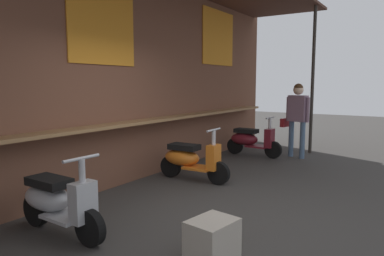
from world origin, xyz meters
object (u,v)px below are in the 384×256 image
object	(u,v)px
scooter_silver	(56,201)
merchandise_crate	(212,241)
scooter_orange	(190,159)
shopper_with_handbag	(297,112)
scooter_maroon	(251,140)

from	to	relation	value
scooter_silver	merchandise_crate	distance (m)	1.90
scooter_orange	scooter_silver	bearing A→B (deg)	-92.23
shopper_with_handbag	scooter_orange	bearing A→B (deg)	-4.79
scooter_orange	scooter_maroon	world-z (taller)	same
scooter_silver	shopper_with_handbag	xyz separation A→B (m)	(5.89, -0.98, 0.69)
scooter_silver	scooter_orange	bearing A→B (deg)	91.45
scooter_orange	scooter_maroon	bearing A→B (deg)	87.77
scooter_orange	shopper_with_handbag	world-z (taller)	shopper_with_handbag
scooter_maroon	merchandise_crate	world-z (taller)	scooter_maroon
merchandise_crate	scooter_silver	bearing A→B (deg)	102.05
scooter_silver	merchandise_crate	size ratio (longest dim) A/B	3.00
shopper_with_handbag	merchandise_crate	size ratio (longest dim) A/B	3.73
scooter_silver	scooter_orange	distance (m)	2.81
shopper_with_handbag	merchandise_crate	xyz separation A→B (m)	(-5.49, -0.87, -0.86)
shopper_with_handbag	scooter_silver	bearing A→B (deg)	3.41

